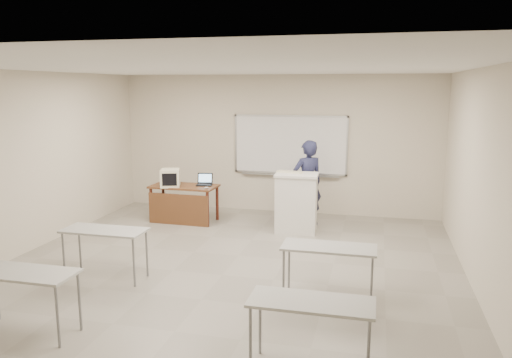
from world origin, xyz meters
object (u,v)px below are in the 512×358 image
(whiteboard, at_px, (290,146))
(keyboard, at_px, (290,172))
(podium, at_px, (296,203))
(crt_monitor, at_px, (170,178))
(laptop, at_px, (205,182))
(instructor_desk, at_px, (182,197))
(mouse, at_px, (206,188))
(presenter, at_px, (307,183))

(whiteboard, xyz_separation_m, keyboard, (0.24, -1.39, -0.34))
(whiteboard, distance_m, keyboard, 1.45)
(whiteboard, height_order, podium, whiteboard)
(crt_monitor, xyz_separation_m, keyboard, (2.46, -0.00, 0.22))
(keyboard, bearing_deg, laptop, -174.13)
(instructor_desk, bearing_deg, podium, -0.43)
(instructor_desk, relative_size, mouse, 14.62)
(whiteboard, height_order, crt_monitor, whiteboard)
(laptop, relative_size, keyboard, 0.64)
(presenter, bearing_deg, laptop, -30.15)
(instructor_desk, distance_m, crt_monitor, 0.47)
(instructor_desk, xyz_separation_m, laptop, (0.40, 0.26, 0.28))
(whiteboard, relative_size, keyboard, 5.06)
(instructor_desk, relative_size, presenter, 0.79)
(podium, bearing_deg, presenter, 72.65)
(keyboard, bearing_deg, podium, -13.29)
(instructor_desk, xyz_separation_m, mouse, (0.55, -0.09, 0.24))
(mouse, bearing_deg, podium, -6.52)
(instructor_desk, height_order, podium, podium)
(crt_monitor, height_order, presenter, presenter)
(laptop, bearing_deg, keyboard, -19.54)
(mouse, bearing_deg, keyboard, -3.78)
(crt_monitor, bearing_deg, keyboard, -18.42)
(crt_monitor, distance_m, presenter, 2.78)
(podium, xyz_separation_m, laptop, (-1.96, 0.36, 0.24))
(podium, distance_m, laptop, 2.01)
(whiteboard, relative_size, presenter, 1.45)
(podium, distance_m, presenter, 0.62)
(whiteboard, xyz_separation_m, podium, (0.39, -1.47, -0.91))
(whiteboard, height_order, keyboard, whiteboard)
(instructor_desk, bearing_deg, laptop, 35.47)
(presenter, bearing_deg, podium, 41.27)
(mouse, distance_m, keyboard, 1.70)
(whiteboard, relative_size, laptop, 7.93)
(crt_monitor, bearing_deg, whiteboard, 13.61)
(podium, distance_m, crt_monitor, 2.64)
(keyboard, bearing_deg, mouse, -162.79)
(laptop, xyz_separation_m, keyboard, (1.81, -0.28, 0.34))
(laptop, bearing_deg, crt_monitor, -167.41)
(crt_monitor, distance_m, mouse, 0.82)
(podium, height_order, crt_monitor, podium)
(podium, height_order, presenter, presenter)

